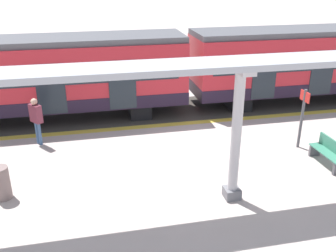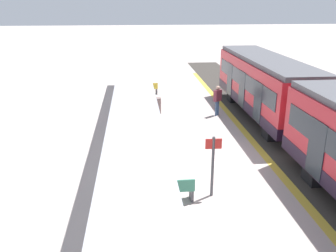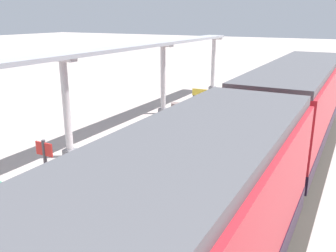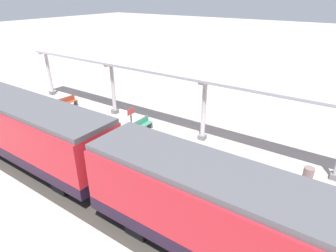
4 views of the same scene
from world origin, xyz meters
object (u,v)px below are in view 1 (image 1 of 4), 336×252
object	(u,v)px
trash_bin	(1,183)
passenger_waiting_near_edge	(36,116)
bench_mid_platform	(329,152)
canopy_pillar_third	(236,136)
train_far_carriage	(307,63)
platform_info_sign	(303,113)
train_near_carriage	(53,77)

from	to	relation	value
trash_bin	passenger_waiting_near_edge	distance (m)	3.63
bench_mid_platform	passenger_waiting_near_edge	bearing A→B (deg)	-111.01
passenger_waiting_near_edge	canopy_pillar_third	bearing A→B (deg)	49.64
train_far_carriage	canopy_pillar_third	xyz separation A→B (m)	(7.43, -6.51, 0.11)
bench_mid_platform	trash_bin	world-z (taller)	trash_bin
canopy_pillar_third	platform_info_sign	xyz separation A→B (m)	(-2.60, 3.56, -0.61)
train_near_carriage	bench_mid_platform	distance (m)	11.09
train_far_carriage	platform_info_sign	bearing A→B (deg)	-31.42
canopy_pillar_third	train_near_carriage	bearing A→B (deg)	-144.99
train_near_carriage	trash_bin	xyz separation A→B (m)	(6.09, -1.17, -1.34)
bench_mid_platform	trash_bin	size ratio (longest dim) A/B	1.54
train_near_carriage	platform_info_sign	bearing A→B (deg)	61.14
train_near_carriage	canopy_pillar_third	distance (m)	9.07
trash_bin	passenger_waiting_near_edge	bearing A→B (deg)	169.22
train_far_carriage	bench_mid_platform	world-z (taller)	train_far_carriage
trash_bin	passenger_waiting_near_edge	size ratio (longest dim) A/B	0.55
train_far_carriage	train_near_carriage	bearing A→B (deg)	-90.00
platform_info_sign	train_far_carriage	bearing A→B (deg)	148.58
bench_mid_platform	platform_info_sign	world-z (taller)	platform_info_sign
trash_bin	platform_info_sign	size ratio (longest dim) A/B	0.44
trash_bin	passenger_waiting_near_edge	world-z (taller)	passenger_waiting_near_edge
train_near_carriage	canopy_pillar_third	size ratio (longest dim) A/B	2.91
train_far_carriage	platform_info_sign	xyz separation A→B (m)	(4.83, -2.95, -0.50)
train_far_carriage	platform_info_sign	distance (m)	5.68
platform_info_sign	passenger_waiting_near_edge	bearing A→B (deg)	-103.66
train_near_carriage	passenger_waiting_near_edge	size ratio (longest dim) A/B	6.24
train_far_carriage	bench_mid_platform	size ratio (longest dim) A/B	7.39
trash_bin	platform_info_sign	bearing A→B (deg)	97.21
canopy_pillar_third	bench_mid_platform	xyz separation A→B (m)	(-1.18, 3.85, -1.49)
train_far_carriage	passenger_waiting_near_edge	world-z (taller)	train_far_carriage
canopy_pillar_third	passenger_waiting_near_edge	size ratio (longest dim) A/B	2.14
train_near_carriage	trash_bin	distance (m)	6.34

